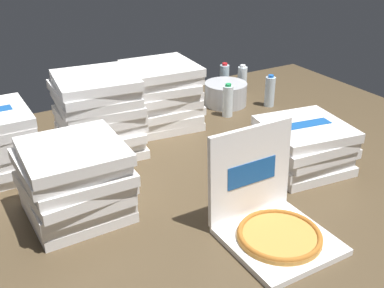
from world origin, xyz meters
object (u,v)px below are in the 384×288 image
(pizza_stack_left_near, at_px, (161,95))
(pizza_stack_right_mid, at_px, (98,114))
(water_bottle_4, at_px, (242,80))
(ice_bucket, at_px, (226,94))
(water_bottle_1, at_px, (270,91))
(water_bottle_5, at_px, (224,78))
(pizza_stack_left_far, at_px, (302,146))
(water_bottle_2, at_px, (228,101))
(open_pizza_box, at_px, (270,218))
(water_bottle_0, at_px, (193,89))
(water_bottle_3, at_px, (187,86))
(pizza_stack_right_near, at_px, (75,181))

(pizza_stack_left_near, height_order, pizza_stack_right_mid, pizza_stack_right_mid)
(pizza_stack_right_mid, distance_m, water_bottle_4, 1.17)
(ice_bucket, relative_size, water_bottle_1, 1.32)
(pizza_stack_right_mid, distance_m, ice_bucket, 0.96)
(pizza_stack_right_mid, height_order, water_bottle_5, pizza_stack_right_mid)
(pizza_stack_left_far, distance_m, water_bottle_2, 0.71)
(open_pizza_box, bearing_deg, water_bottle_2, 63.61)
(pizza_stack_left_near, distance_m, ice_bucket, 0.52)
(water_bottle_1, distance_m, water_bottle_4, 0.26)
(open_pizza_box, xyz_separation_m, pizza_stack_left_near, (0.12, 1.14, 0.10))
(pizza_stack_left_far, relative_size, water_bottle_0, 2.13)
(open_pizza_box, bearing_deg, water_bottle_0, 71.41)
(pizza_stack_right_mid, bearing_deg, water_bottle_5, 21.89)
(ice_bucket, height_order, water_bottle_0, water_bottle_0)
(water_bottle_0, bearing_deg, ice_bucket, -35.19)
(pizza_stack_left_far, distance_m, water_bottle_0, 0.99)
(water_bottle_1, bearing_deg, water_bottle_5, 106.34)
(pizza_stack_right_mid, bearing_deg, water_bottle_3, 29.41)
(water_bottle_5, bearing_deg, water_bottle_2, -121.09)
(water_bottle_3, bearing_deg, open_pizza_box, -107.48)
(pizza_stack_left_near, height_order, pizza_stack_right_near, pizza_stack_left_near)
(pizza_stack_left_near, relative_size, pizza_stack_right_near, 1.06)
(water_bottle_0, height_order, water_bottle_4, same)
(pizza_stack_left_near, distance_m, water_bottle_1, 0.73)
(ice_bucket, height_order, water_bottle_1, water_bottle_1)
(ice_bucket, distance_m, water_bottle_4, 0.23)
(pizza_stack_right_mid, height_order, ice_bucket, pizza_stack_right_mid)
(pizza_stack_left_far, xyz_separation_m, water_bottle_1, (0.38, 0.71, -0.02))
(water_bottle_2, bearing_deg, open_pizza_box, -116.39)
(water_bottle_2, distance_m, water_bottle_5, 0.42)
(water_bottle_3, bearing_deg, pizza_stack_right_mid, -150.59)
(open_pizza_box, bearing_deg, water_bottle_3, 72.52)
(ice_bucket, relative_size, water_bottle_3, 1.32)
(water_bottle_1, distance_m, water_bottle_5, 0.37)
(water_bottle_3, distance_m, water_bottle_5, 0.29)
(water_bottle_3, xyz_separation_m, water_bottle_4, (0.37, -0.10, 0.00))
(open_pizza_box, xyz_separation_m, water_bottle_0, (0.45, 1.34, 0.02))
(water_bottle_5, bearing_deg, pizza_stack_left_near, -156.23)
(water_bottle_0, distance_m, water_bottle_4, 0.37)
(open_pizza_box, height_order, pizza_stack_left_near, open_pizza_box)
(water_bottle_0, bearing_deg, water_bottle_4, -2.95)
(water_bottle_5, bearing_deg, pizza_stack_right_mid, -158.11)
(pizza_stack_right_near, xyz_separation_m, water_bottle_5, (1.33, 0.91, -0.06))
(open_pizza_box, bearing_deg, pizza_stack_left_near, 83.87)
(ice_bucket, relative_size, water_bottle_5, 1.32)
(water_bottle_2, bearing_deg, pizza_stack_left_near, 167.48)
(pizza_stack_left_far, relative_size, pizza_stack_right_near, 1.06)
(open_pizza_box, bearing_deg, pizza_stack_left_far, 36.64)
(open_pizza_box, bearing_deg, water_bottle_4, 58.13)
(pizza_stack_left_far, relative_size, water_bottle_2, 2.13)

